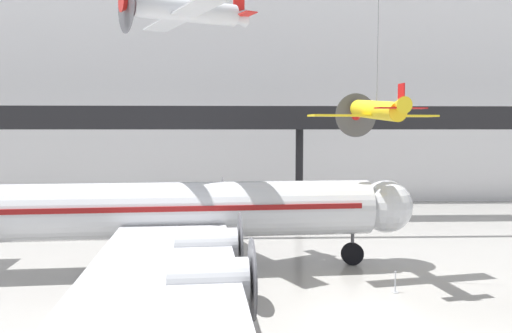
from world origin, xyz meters
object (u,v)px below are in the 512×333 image
object	(u,v)px
suspended_plane_yellow_lowwing	(376,110)
suspended_plane_silver_racer	(187,11)
stanchion_barrier	(395,286)
airliner_silver_main	(158,212)

from	to	relation	value
suspended_plane_yellow_lowwing	suspended_plane_silver_racer	xyz separation A→B (m)	(-10.28, 4.29, 6.01)
suspended_plane_silver_racer	stanchion_barrier	size ratio (longest dim) A/B	8.60
suspended_plane_yellow_lowwing	stanchion_barrier	xyz separation A→B (m)	(0.42, -2.38, -8.63)
suspended_plane_silver_racer	stanchion_barrier	xyz separation A→B (m)	(10.70, -6.67, -14.63)
airliner_silver_main	stanchion_barrier	xyz separation A→B (m)	(12.17, -4.15, -3.04)
airliner_silver_main	suspended_plane_yellow_lowwing	xyz separation A→B (m)	(11.75, -1.78, 5.59)
airliner_silver_main	suspended_plane_silver_racer	distance (m)	11.96
airliner_silver_main	stanchion_barrier	size ratio (longest dim) A/B	31.58
suspended_plane_yellow_lowwing	suspended_plane_silver_racer	size ratio (longest dim) A/B	1.12
suspended_plane_yellow_lowwing	suspended_plane_silver_racer	bearing A→B (deg)	56.83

